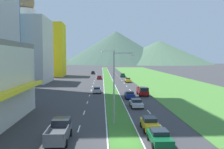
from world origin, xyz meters
name	(u,v)px	position (x,y,z in m)	size (l,w,h in m)	color
ground_plane	(125,143)	(0.00, 0.00, 0.00)	(600.00, 600.00, 0.00)	#38383A
grass_median	(108,82)	(0.00, 60.00, 0.03)	(3.20, 240.00, 0.06)	#387028
grass_verge_right	(166,81)	(20.60, 60.00, 0.03)	(24.00, 240.00, 0.06)	#477F33
lane_dash_left_3	(79,129)	(-5.10, 5.06, 0.01)	(0.16, 2.80, 0.01)	silver
lane_dash_left_4	(84,113)	(-5.10, 13.42, 0.01)	(0.16, 2.80, 0.01)	silver
lane_dash_left_5	(87,102)	(-5.10, 21.77, 0.01)	(0.16, 2.80, 0.01)	silver
lane_dash_left_6	(90,95)	(-5.10, 30.13, 0.01)	(0.16, 2.80, 0.01)	silver
lane_dash_left_7	(91,90)	(-5.10, 38.48, 0.01)	(0.16, 2.80, 0.01)	silver
lane_dash_left_8	(93,86)	(-5.10, 46.84, 0.01)	(0.16, 2.80, 0.01)	silver
lane_dash_left_9	(94,83)	(-5.10, 55.19, 0.01)	(0.16, 2.80, 0.01)	silver
lane_dash_left_10	(94,81)	(-5.10, 63.55, 0.01)	(0.16, 2.80, 0.01)	silver
lane_dash_left_11	(95,79)	(-5.10, 71.90, 0.01)	(0.16, 2.80, 0.01)	silver
lane_dash_left_12	(96,77)	(-5.10, 80.26, 0.01)	(0.16, 2.80, 0.01)	silver
lane_dash_left_13	(96,76)	(-5.10, 88.61, 0.01)	(0.16, 2.80, 0.01)	silver
lane_dash_left_14	(96,74)	(-5.10, 96.96, 0.01)	(0.16, 2.80, 0.01)	silver
lane_dash_left_15	(97,73)	(-5.10, 105.32, 0.01)	(0.16, 2.80, 0.01)	silver
lane_dash_right_3	(162,128)	(5.10, 5.06, 0.01)	(0.16, 2.80, 0.01)	silver
lane_dash_right_4	(149,112)	(5.10, 13.42, 0.01)	(0.16, 2.80, 0.01)	silver
lane_dash_right_5	(140,102)	(5.10, 21.77, 0.01)	(0.16, 2.80, 0.01)	silver
lane_dash_right_6	(134,95)	(5.10, 30.13, 0.01)	(0.16, 2.80, 0.01)	silver
lane_dash_right_7	(130,90)	(5.10, 38.48, 0.01)	(0.16, 2.80, 0.01)	silver
lane_dash_right_8	(127,86)	(5.10, 46.84, 0.01)	(0.16, 2.80, 0.01)	silver
lane_dash_right_9	(124,83)	(5.10, 55.19, 0.01)	(0.16, 2.80, 0.01)	silver
lane_dash_right_10	(122,81)	(5.10, 63.55, 0.01)	(0.16, 2.80, 0.01)	silver
lane_dash_right_11	(120,79)	(5.10, 71.90, 0.01)	(0.16, 2.80, 0.01)	silver
lane_dash_right_12	(119,77)	(5.10, 80.26, 0.01)	(0.16, 2.80, 0.01)	silver
lane_dash_right_13	(117,75)	(5.10, 88.61, 0.01)	(0.16, 2.80, 0.01)	silver
lane_dash_right_14	(116,74)	(5.10, 96.96, 0.01)	(0.16, 2.80, 0.01)	silver
lane_dash_right_15	(115,73)	(5.10, 105.32, 0.01)	(0.16, 2.80, 0.01)	silver
edge_line_median_left	(103,82)	(-1.75, 60.00, 0.01)	(0.16, 240.00, 0.01)	silver
edge_line_median_right	(113,82)	(1.75, 60.00, 0.01)	(0.16, 240.00, 0.01)	silver
domed_building	(25,47)	(-28.54, 58.96, 12.19)	(16.04, 16.04, 30.41)	beige
midrise_colored	(51,50)	(-25.70, 86.61, 12.02)	(12.24, 12.24, 24.03)	yellow
hill_far_left	(27,52)	(-97.22, 282.13, 15.22)	(129.19, 129.19, 30.44)	#516B56
hill_far_center	(116,48)	(17.28, 298.78, 21.96)	(146.76, 146.76, 43.92)	#3D5647
hill_far_right	(159,52)	(72.60, 284.17, 15.13)	(136.25, 136.25, 30.26)	#47664C
street_lamp_near	(116,83)	(-0.49, 6.65, 5.33)	(2.79, 0.28, 9.30)	#99999E
street_lamp_mid	(113,69)	(0.34, 33.84, 5.91)	(3.35, 0.28, 10.31)	#99999E
car_0	(123,75)	(6.79, 79.59, 0.80)	(1.99, 4.40, 1.59)	#0C5128
car_1	(160,137)	(3.37, -0.44, 0.75)	(2.00, 4.03, 1.44)	#0C5128
car_2	(150,124)	(3.33, 4.14, 0.78)	(1.85, 4.05, 1.52)	yellow
car_3	(99,77)	(-3.30, 70.46, 0.73)	(1.90, 4.44, 1.40)	maroon
car_5	(128,80)	(6.69, 58.02, 0.76)	(1.87, 4.51, 1.48)	yellow
car_6	(97,90)	(-3.52, 33.94, 0.74)	(1.92, 4.21, 1.44)	#B2B2B7
car_7	(136,103)	(3.61, 17.05, 0.73)	(2.04, 4.28, 1.41)	#B2B2B7
car_8	(93,73)	(-6.85, 98.70, 0.81)	(1.88, 4.36, 1.61)	black
car_9	(130,95)	(3.49, 25.72, 0.77)	(1.99, 4.09, 1.48)	navy
pickup_truck_0	(59,131)	(-6.72, 1.08, 0.98)	(2.18, 5.40, 2.00)	#515459
pickup_truck_1	(143,91)	(6.91, 29.46, 0.98)	(2.18, 5.40, 2.00)	maroon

